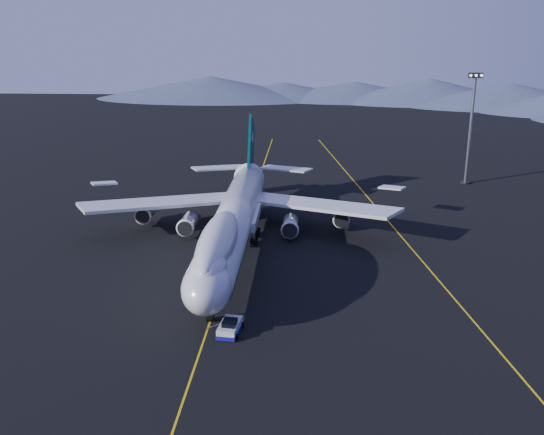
{
  "coord_description": "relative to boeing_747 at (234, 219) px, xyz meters",
  "views": [
    {
      "loc": [
        12.56,
        -98.17,
        37.26
      ],
      "look_at": [
        6.54,
        0.57,
        6.0
      ],
      "focal_mm": 40.0,
      "sensor_mm": 36.0,
      "label": 1
    }
  ],
  "objects": [
    {
      "name": "ground",
      "position": [
        -0.0,
        -0.03,
        -5.81
      ],
      "size": [
        500.0,
        500.0,
        0.0
      ],
      "primitive_type": "plane",
      "color": "black",
      "rests_on": "ground"
    },
    {
      "name": "taxiway_line_main",
      "position": [
        -0.0,
        -0.03,
        -5.8
      ],
      "size": [
        0.25,
        220.0,
        0.01
      ],
      "primitive_type": "cube",
      "color": "yellow",
      "rests_on": "ground"
    },
    {
      "name": "taxiway_line_side",
      "position": [
        30.0,
        9.97,
        -5.8
      ],
      "size": [
        28.08,
        198.09,
        0.01
      ],
      "primitive_type": "cube",
      "rotation": [
        0.0,
        0.0,
        0.14
      ],
      "color": "yellow",
      "rests_on": "ground"
    },
    {
      "name": "boeing_747",
      "position": [
        0.0,
        0.0,
        0.0
      ],
      "size": [
        59.62,
        72.43,
        19.37
      ],
      "color": "silver",
      "rests_on": "ground"
    },
    {
      "name": "pushback_tug",
      "position": [
        3.0,
        -29.53,
        -5.15
      ],
      "size": [
        3.3,
        5.16,
        2.13
      ],
      "rotation": [
        0.0,
        0.0,
        -0.12
      ],
      "color": "silver",
      "rests_on": "ground"
    },
    {
      "name": "floodlight_mast",
      "position": [
        51.69,
        50.73,
        7.81
      ],
      "size": [
        3.32,
        2.49,
        26.88
      ],
      "rotation": [
        0.0,
        0.0,
        -0.25
      ],
      "color": "black",
      "rests_on": "ground"
    }
  ]
}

